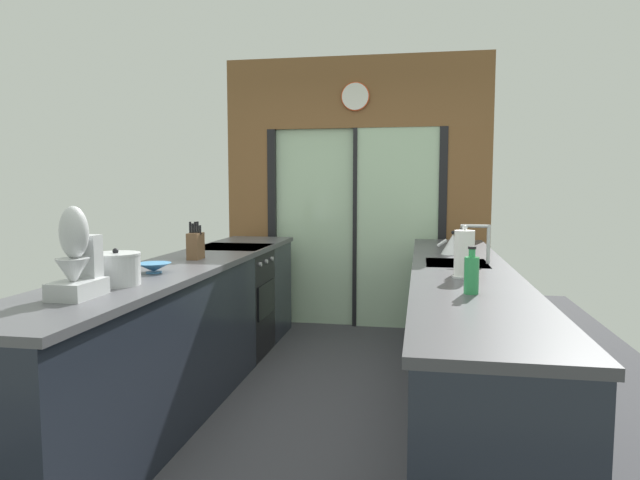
{
  "coord_description": "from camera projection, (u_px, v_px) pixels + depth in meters",
  "views": [
    {
      "loc": [
        0.65,
        -3.26,
        1.43
      ],
      "look_at": [
        -0.09,
        0.87,
        1.03
      ],
      "focal_mm": 31.67,
      "sensor_mm": 36.0,
      "label": 1
    }
  ],
  "objects": [
    {
      "name": "ground_plane",
      "position": [
        326.0,
        388.0,
        4.04
      ],
      "size": [
        5.04,
        7.6,
        0.02
      ],
      "primitive_type": "cube",
      "color": "#38383D"
    },
    {
      "name": "back_wall_unit",
      "position": [
        355.0,
        176.0,
        5.65
      ],
      "size": [
        2.64,
        0.12,
        2.7
      ],
      "color": "brown",
      "rests_on": "ground_plane"
    },
    {
      "name": "left_counter_run",
      "position": [
        177.0,
        334.0,
        3.69
      ],
      "size": [
        0.62,
        3.8,
        0.92
      ],
      "color": "#1E232D",
      "rests_on": "ground_plane"
    },
    {
      "name": "right_counter_run",
      "position": [
        461.0,
        340.0,
        3.54
      ],
      "size": [
        0.62,
        3.8,
        0.92
      ],
      "color": "#1E232D",
      "rests_on": "ground_plane"
    },
    {
      "name": "sink_faucet",
      "position": [
        483.0,
        237.0,
        3.7
      ],
      "size": [
        0.19,
        0.02,
        0.26
      ],
      "color": "#B7BABC",
      "rests_on": "right_counter_run"
    },
    {
      "name": "oven_range",
      "position": [
        233.0,
        301.0,
        4.79
      ],
      "size": [
        0.6,
        0.6,
        0.92
      ],
      "color": "black",
      "rests_on": "ground_plane"
    },
    {
      "name": "mixing_bowl",
      "position": [
        154.0,
        267.0,
        3.31
      ],
      "size": [
        0.21,
        0.21,
        0.06
      ],
      "color": "teal",
      "rests_on": "left_counter_run"
    },
    {
      "name": "knife_block",
      "position": [
        195.0,
        245.0,
        3.92
      ],
      "size": [
        0.09,
        0.14,
        0.26
      ],
      "color": "brown",
      "rests_on": "left_counter_run"
    },
    {
      "name": "stand_mixer",
      "position": [
        77.0,
        263.0,
        2.57
      ],
      "size": [
        0.17,
        0.27,
        0.42
      ],
      "color": "#B7BABC",
      "rests_on": "left_counter_run"
    },
    {
      "name": "stock_pot",
      "position": [
        116.0,
        269.0,
        2.9
      ],
      "size": [
        0.25,
        0.25,
        0.19
      ],
      "color": "#B7BABC",
      "rests_on": "left_counter_run"
    },
    {
      "name": "kettle",
      "position": [
        453.0,
        244.0,
        4.21
      ],
      "size": [
        0.25,
        0.17,
        0.18
      ],
      "color": "#B7BABC",
      "rests_on": "right_counter_run"
    },
    {
      "name": "soap_bottle_near",
      "position": [
        472.0,
        274.0,
        2.66
      ],
      "size": [
        0.07,
        0.07,
        0.23
      ],
      "color": "#339E56",
      "rests_on": "right_counter_run"
    },
    {
      "name": "soap_bottle_far",
      "position": [
        462.0,
        254.0,
        3.3
      ],
      "size": [
        0.06,
        0.06,
        0.26
      ],
      "color": "#339E56",
      "rests_on": "right_counter_run"
    },
    {
      "name": "paper_towel_roll",
      "position": [
        464.0,
        254.0,
        3.12
      ],
      "size": [
        0.13,
        0.13,
        0.29
      ],
      "color": "#B7BABC",
      "rests_on": "right_counter_run"
    }
  ]
}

